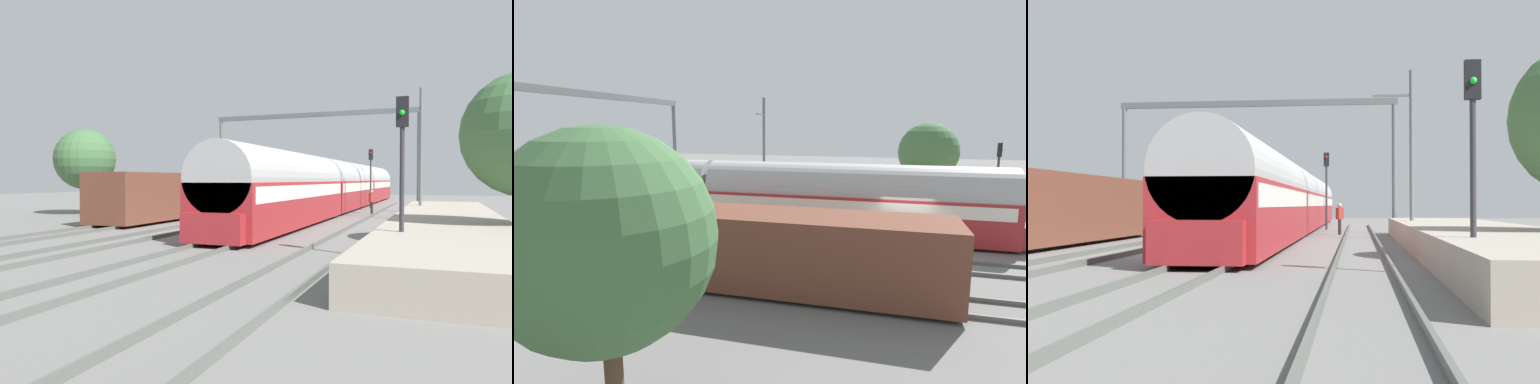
# 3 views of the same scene
# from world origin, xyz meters

# --- Properties ---
(ground) EXTENTS (120.00, 120.00, 0.00)m
(ground) POSITION_xyz_m (0.00, 0.00, 0.00)
(ground) COLOR slate
(track_west) EXTENTS (1.52, 60.00, 0.16)m
(track_west) POSITION_xyz_m (-2.04, 0.00, 0.08)
(track_west) COLOR #585D56
(track_west) RESTS_ON ground
(track_east) EXTENTS (1.52, 60.00, 0.16)m
(track_east) POSITION_xyz_m (2.04, 0.00, 0.08)
(track_east) COLOR #585D56
(track_east) RESTS_ON ground
(track_far_east) EXTENTS (1.52, 60.00, 0.16)m
(track_far_east) POSITION_xyz_m (6.12, 0.00, 0.08)
(track_far_east) COLOR #585D56
(track_far_east) RESTS_ON ground
(platform) EXTENTS (4.40, 28.00, 0.90)m
(platform) POSITION_xyz_m (9.94, 2.00, 0.45)
(platform) COLOR #A39989
(platform) RESTS_ON ground
(passenger_train) EXTENTS (2.93, 49.20, 3.82)m
(passenger_train) POSITION_xyz_m (2.04, 19.10, 1.97)
(passenger_train) COLOR maroon
(passenger_train) RESTS_ON ground
(freight_car) EXTENTS (2.80, 13.00, 2.70)m
(freight_car) POSITION_xyz_m (-6.12, 5.12, 1.47)
(freight_car) COLOR brown
(freight_car) RESTS_ON ground
(person_crossing) EXTENTS (0.45, 0.46, 1.73)m
(person_crossing) POSITION_xyz_m (5.02, 14.32, 1.03)
(person_crossing) COLOR #242424
(person_crossing) RESTS_ON ground
(railway_signal_near) EXTENTS (0.36, 0.30, 4.94)m
(railway_signal_near) POSITION_xyz_m (8.59, -5.91, 3.17)
(railway_signal_near) COLOR #2D2D33
(railway_signal_near) RESTS_ON ground
(railway_signal_far) EXTENTS (0.36, 0.30, 5.10)m
(railway_signal_far) POSITION_xyz_m (3.96, 21.50, 3.26)
(railway_signal_far) COLOR #2D2D33
(railway_signal_far) RESTS_ON ground
(catenary_gantry) EXTENTS (16.64, 0.28, 7.86)m
(catenary_gantry) POSITION_xyz_m (0.00, 16.73, 5.91)
(catenary_gantry) COLOR #556162
(catenary_gantry) RESTS_ON ground
(catenary_pole_east_mid) EXTENTS (1.90, 0.20, 8.00)m
(catenary_pole_east_mid) POSITION_xyz_m (8.47, 9.67, 4.15)
(catenary_pole_east_mid) COLOR #556162
(catenary_pole_east_mid) RESTS_ON ground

